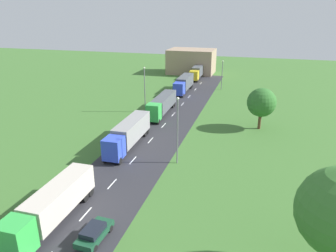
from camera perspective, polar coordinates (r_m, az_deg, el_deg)
road at (r=38.98m, az=-10.07°, el=-10.31°), size 10.00×140.00×0.06m
lane_marking_centre at (r=36.66m, az=-12.21°, el=-12.56°), size 0.16×122.83×0.01m
truck_lead at (r=33.07m, az=-20.24°, el=-13.21°), size 2.54×12.01×3.55m
truck_second at (r=47.93m, az=-7.14°, el=-1.25°), size 2.68×13.16×3.76m
truck_third at (r=62.77m, az=-1.08°, el=4.00°), size 2.74×13.45×3.56m
truck_fourth at (r=80.52m, az=2.89°, el=7.71°), size 2.53×12.34×3.78m
truck_fifth at (r=97.30m, az=5.36°, el=9.80°), size 2.55×12.23×3.66m
car_second at (r=30.69m, az=-13.20°, el=-18.29°), size 2.00×4.19×1.39m
lamppost_second at (r=41.33m, az=1.73°, el=-0.33°), size 0.36×0.36×9.28m
lamppost_third at (r=63.69m, az=-4.24°, el=6.97°), size 0.36×0.36×9.18m
lamppost_fourth at (r=83.64m, az=9.77°, el=9.37°), size 0.36×0.36×7.58m
tree_oak at (r=56.37m, az=16.57°, el=4.09°), size 4.96×4.96×7.26m
distant_building at (r=105.65m, az=4.27°, el=11.60°), size 14.70×10.83×7.71m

